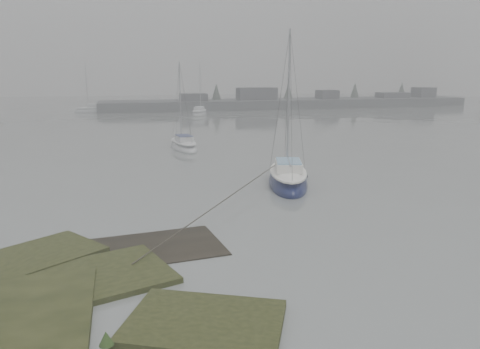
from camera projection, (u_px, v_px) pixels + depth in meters
name	position (u px, v px, depth m)	size (l,w,h in m)	color
ground	(134.00, 141.00, 39.35)	(160.00, 160.00, 0.00)	slate
far_shoreline	(295.00, 102.00, 75.92)	(60.00, 8.00, 4.15)	#4C4F51
sailboat_main	(288.00, 179.00, 24.02)	(3.56, 6.26, 8.40)	#0D133B
sailboat_white	(184.00, 146.00, 35.04)	(2.20, 5.07, 6.93)	silver
sailboat_far_b	(200.00, 113.00, 63.02)	(3.51, 5.38, 7.23)	#9FA4A8
sailboat_far_c	(93.00, 111.00, 67.08)	(5.58, 2.50, 7.60)	silver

